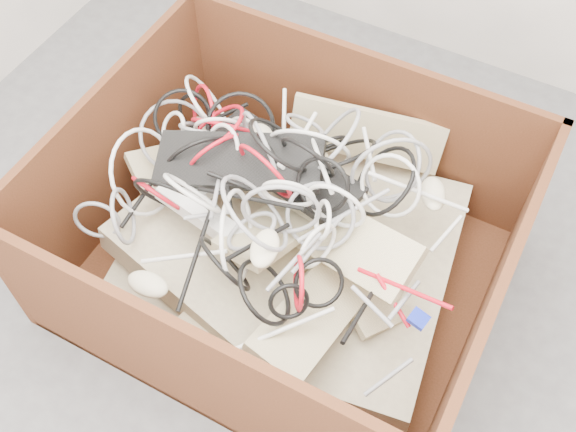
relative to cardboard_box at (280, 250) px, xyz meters
The scene contains 9 objects.
ground 0.34m from the cardboard_box, 62.76° to the right, with size 3.00×3.00×0.00m, color #4B4B4E.
room_shell 1.16m from the cardboard_box, 62.76° to the right, with size 3.04×3.04×2.50m.
cardboard_box is the anchor object (origin of this frame).
keyboard_pile 0.14m from the cardboard_box, 82.86° to the left, with size 0.97×0.92×0.38m.
mice_scatter 0.24m from the cardboard_box, 169.38° to the right, with size 0.79×0.69×0.16m.
power_strip_left 0.29m from the cardboard_box, behind, with size 0.29×0.05×0.04m, color silver.
power_strip_right 0.29m from the cardboard_box, 145.25° to the right, with size 0.29×0.06×0.04m, color silver.
vga_plug 0.53m from the cardboard_box, 17.25° to the right, with size 0.04×0.04×0.02m, color #0B1CAD.
cable_tangle 0.28m from the cardboard_box, 152.95° to the left, with size 1.06×0.79×0.42m.
Camera 1 is at (0.39, -0.67, 1.86)m, focal length 42.88 mm.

